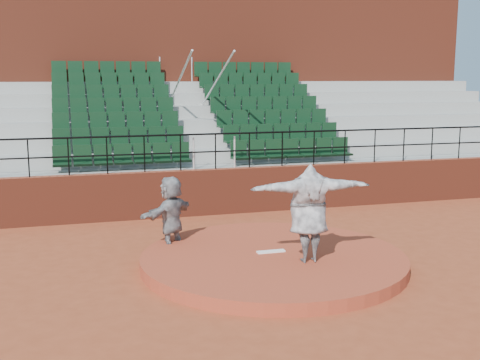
# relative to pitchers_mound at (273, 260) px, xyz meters

# --- Properties ---
(ground) EXTENTS (90.00, 90.00, 0.00)m
(ground) POSITION_rel_pitchers_mound_xyz_m (0.00, 0.00, -0.12)
(ground) COLOR brown
(ground) RESTS_ON ground
(pitchers_mound) EXTENTS (5.50, 5.50, 0.25)m
(pitchers_mound) POSITION_rel_pitchers_mound_xyz_m (0.00, 0.00, 0.00)
(pitchers_mound) COLOR #9F3B23
(pitchers_mound) RESTS_ON ground
(pitching_rubber) EXTENTS (0.60, 0.15, 0.03)m
(pitching_rubber) POSITION_rel_pitchers_mound_xyz_m (0.00, 0.15, 0.14)
(pitching_rubber) COLOR white
(pitching_rubber) RESTS_ON pitchers_mound
(boundary_wall) EXTENTS (24.00, 0.30, 1.30)m
(boundary_wall) POSITION_rel_pitchers_mound_xyz_m (0.00, 5.00, 0.53)
(boundary_wall) COLOR maroon
(boundary_wall) RESTS_ON ground
(wall_railing) EXTENTS (24.04, 0.05, 1.03)m
(wall_railing) POSITION_rel_pitchers_mound_xyz_m (0.00, 5.00, 1.90)
(wall_railing) COLOR black
(wall_railing) RESTS_ON boundary_wall
(seating_deck) EXTENTS (24.00, 5.97, 4.63)m
(seating_deck) POSITION_rel_pitchers_mound_xyz_m (0.00, 8.64, 1.33)
(seating_deck) COLOR gray
(seating_deck) RESTS_ON ground
(press_box_facade) EXTENTS (24.00, 3.00, 7.10)m
(press_box_facade) POSITION_rel_pitchers_mound_xyz_m (0.00, 12.60, 3.43)
(press_box_facade) COLOR maroon
(press_box_facade) RESTS_ON ground
(pitcher) EXTENTS (2.46, 0.84, 1.97)m
(pitcher) POSITION_rel_pitchers_mound_xyz_m (0.51, -0.63, 1.11)
(pitcher) COLOR black
(pitcher) RESTS_ON pitchers_mound
(fielder) EXTENTS (1.54, 1.45, 1.73)m
(fielder) POSITION_rel_pitchers_mound_xyz_m (-1.87, 1.55, 0.74)
(fielder) COLOR black
(fielder) RESTS_ON ground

